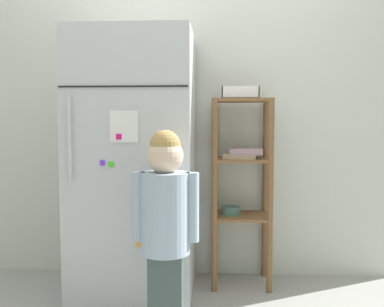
% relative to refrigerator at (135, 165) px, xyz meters
% --- Properties ---
extents(ground_plane, '(6.00, 6.00, 0.00)m').
position_rel_refrigerator_xyz_m(ground_plane, '(0.30, -0.02, -0.79)').
color(ground_plane, '#999993').
extents(kitchen_wall_back, '(2.80, 0.03, 2.08)m').
position_rel_refrigerator_xyz_m(kitchen_wall_back, '(0.30, 0.36, 0.25)').
color(kitchen_wall_back, silver).
rests_on(kitchen_wall_back, ground).
extents(refrigerator, '(0.71, 0.69, 1.58)m').
position_rel_refrigerator_xyz_m(refrigerator, '(0.00, 0.00, 0.00)').
color(refrigerator, silver).
rests_on(refrigerator, ground).
extents(child_standing, '(0.33, 0.24, 1.02)m').
position_rel_refrigerator_xyz_m(child_standing, '(0.25, -0.54, -0.17)').
color(child_standing, '#415150').
rests_on(child_standing, ground).
extents(pantry_shelf_unit, '(0.38, 0.32, 1.20)m').
position_rel_refrigerator_xyz_m(pantry_shelf_unit, '(0.65, 0.17, -0.08)').
color(pantry_shelf_unit, brown).
rests_on(pantry_shelf_unit, ground).
extents(fruit_bin, '(0.23, 0.17, 0.08)m').
position_rel_refrigerator_xyz_m(fruit_bin, '(0.64, 0.16, 0.44)').
color(fruit_bin, white).
rests_on(fruit_bin, pantry_shelf_unit).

